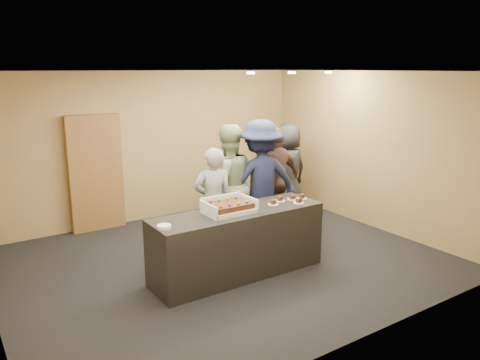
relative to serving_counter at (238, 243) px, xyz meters
The scene contains 17 objects.
room 1.02m from the serving_counter, 80.84° to the left, with size 6.04×6.00×2.70m.
serving_counter is the anchor object (origin of this frame).
storage_cabinet 3.11m from the serving_counter, 109.21° to the left, with size 0.91×0.15×1.99m, color brown.
cake_box 0.51m from the serving_counter, 169.96° to the left, with size 0.64×0.44×0.19m.
sheet_cake 0.56m from the serving_counter, behind, with size 0.55×0.38×0.11m.
plate_stack 1.21m from the serving_counter, behind, with size 0.17×0.17×0.04m, color white.
slice_a 0.74m from the serving_counter, ahead, with size 0.15×0.15×0.07m.
slice_b 0.90m from the serving_counter, ahead, with size 0.15×0.15×0.07m.
slice_c 1.04m from the serving_counter, 10.07° to the right, with size 0.15×0.15×0.07m.
slice_d 1.07m from the serving_counter, ahead, with size 0.15×0.15×0.07m.
slice_e 1.19m from the serving_counter, ahead, with size 0.15×0.15×0.07m.
person_server_grey 0.89m from the serving_counter, 83.53° to the left, with size 0.59×0.39×1.63m, color #96969B.
person_sage_man 1.31m from the serving_counter, 64.63° to the left, with size 0.93×0.72×1.91m, color gray.
person_navy_man 1.47m from the serving_counter, 41.38° to the left, with size 1.27×0.73×1.97m, color #191E3C.
person_brown_extra 1.95m from the serving_counter, 36.80° to the left, with size 1.05×0.44×1.79m, color brown.
person_dark_suit 2.79m from the serving_counter, 36.99° to the left, with size 0.86×0.56×1.75m, color #242428.
ceiling_spotlights 2.95m from the serving_counter, 30.27° to the left, with size 1.72×0.12×0.03m.
Camera 1 is at (-3.33, -5.43, 2.75)m, focal length 35.00 mm.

